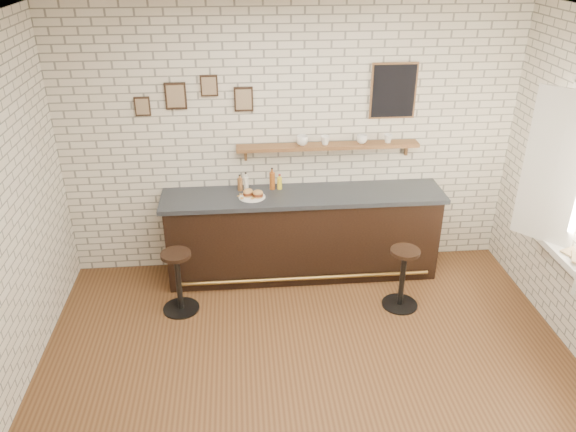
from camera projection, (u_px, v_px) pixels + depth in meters
The scene contains 20 objects.
ground at pixel (311, 374), 5.07m from camera, with size 5.00×5.00×0.00m, color brown.
bar_counter at pixel (303, 234), 6.36m from camera, with size 3.10×0.65×1.01m.
sandwich_plate at pixel (252, 197), 6.04m from camera, with size 0.28×0.28×0.01m, color white.
ciabatta_sandwich at pixel (253, 193), 6.02m from camera, with size 0.24×0.17×0.07m.
potato_chips at pixel (250, 197), 6.03m from camera, with size 0.26×0.17×0.00m.
bitters_bottle_brown at pixel (240, 184), 6.18m from camera, with size 0.06×0.06×0.19m.
bitters_bottle_white at pixel (246, 183), 6.18m from camera, with size 0.05×0.05×0.21m.
bitters_bottle_amber at pixel (272, 181), 6.20m from camera, with size 0.06×0.06×0.25m.
condiment_bottle_yellow at pixel (280, 183), 6.22m from camera, with size 0.05×0.05×0.17m.
bar_stool_left at pixel (178, 280), 5.77m from camera, with size 0.38×0.38×0.69m.
bar_stool_right at pixel (403, 276), 5.84m from camera, with size 0.38×0.38×0.68m.
wall_shelf at pixel (328, 146), 6.12m from camera, with size 2.00×0.18×0.18m.
shelf_cup_a at pixel (302, 141), 6.06m from camera, with size 0.13×0.13×0.10m, color white.
shelf_cup_b at pixel (325, 140), 6.08m from camera, with size 0.10×0.10×0.10m, color white.
shelf_cup_c at pixel (362, 139), 6.12m from camera, with size 0.12×0.12×0.09m, color white.
shelf_cup_d at pixel (388, 139), 6.14m from camera, with size 0.10×0.10×0.09m, color white.
back_wall_decor at pixel (312, 93), 5.92m from camera, with size 2.96×0.02×0.56m.
window_sill at pixel (569, 259), 5.12m from camera, with size 0.20×1.35×0.06m.
book_lower at pixel (570, 257), 5.08m from camera, with size 0.17×0.23×0.02m, color tan.
book_upper at pixel (572, 256), 5.05m from camera, with size 0.16×0.23×0.02m, color tan.
Camera 1 is at (-0.56, -3.83, 3.57)m, focal length 35.00 mm.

